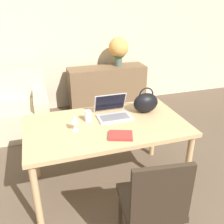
# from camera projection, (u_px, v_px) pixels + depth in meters

# --- Properties ---
(wall_back) EXTENTS (10.00, 0.06, 2.70)m
(wall_back) POSITION_uv_depth(u_px,v_px,m) (62.00, 31.00, 4.12)
(wall_back) COLOR beige
(wall_back) RESTS_ON ground_plane
(dining_table) EXTENTS (1.56, 0.88, 0.75)m
(dining_table) POSITION_uv_depth(u_px,v_px,m) (107.00, 131.00, 2.45)
(dining_table) COLOR tan
(dining_table) RESTS_ON ground_plane
(chair) EXTENTS (0.49, 0.49, 0.93)m
(chair) POSITION_uv_depth(u_px,v_px,m) (153.00, 202.00, 1.82)
(chair) COLOR #2D2319
(chair) RESTS_ON ground_plane
(sideboard) EXTENTS (1.34, 0.40, 0.78)m
(sideboard) POSITION_uv_depth(u_px,v_px,m) (107.00, 89.00, 4.41)
(sideboard) COLOR brown
(sideboard) RESTS_ON ground_plane
(laptop) EXTENTS (0.34, 0.30, 0.21)m
(laptop) POSITION_uv_depth(u_px,v_px,m) (112.00, 110.00, 2.57)
(laptop) COLOR #ADADB2
(laptop) RESTS_ON dining_table
(drinking_glass) EXTENTS (0.07, 0.07, 0.11)m
(drinking_glass) POSITION_uv_depth(u_px,v_px,m) (88.00, 116.00, 2.45)
(drinking_glass) COLOR silver
(drinking_glass) RESTS_ON dining_table
(wine_glass) EXTENTS (0.07, 0.07, 0.16)m
(wine_glass) POSITION_uv_depth(u_px,v_px,m) (75.00, 120.00, 2.26)
(wine_glass) COLOR silver
(wine_glass) RESTS_ON dining_table
(handbag) EXTENTS (0.27, 0.17, 0.28)m
(handbag) POSITION_uv_depth(u_px,v_px,m) (146.00, 103.00, 2.62)
(handbag) COLOR black
(handbag) RESTS_ON dining_table
(flower_vase) EXTENTS (0.34, 0.34, 0.48)m
(flower_vase) POSITION_uv_depth(u_px,v_px,m) (119.00, 49.00, 4.19)
(flower_vase) COLOR #47564C
(flower_vase) RESTS_ON sideboard
(book) EXTENTS (0.25, 0.22, 0.02)m
(book) POSITION_uv_depth(u_px,v_px,m) (121.00, 135.00, 2.20)
(book) COLOR maroon
(book) RESTS_ON dining_table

